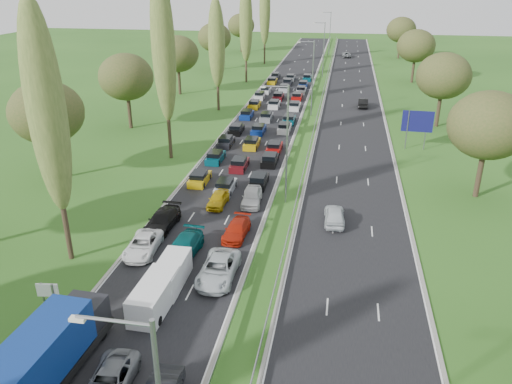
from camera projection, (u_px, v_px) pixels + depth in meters
The scene contains 25 objects.
ground at pixel (312, 113), 84.47m from camera, with size 260.00×260.00×0.00m, color #28531A.
near_carriageway at pixel (274, 107), 87.81m from camera, with size 10.50×215.00×0.04m, color black.
far_carriageway at pixel (352, 111), 85.65m from camera, with size 10.50×215.00×0.04m, color black.
central_reservation at pixel (313, 106), 86.51m from camera, with size 2.36×215.00×0.32m.
lamp_columns at pixel (313, 79), 80.28m from camera, with size 0.18×140.18×12.00m.
poplar_row at pixel (198, 44), 71.41m from camera, with size 2.80×127.80×22.44m.
woodland_left at pixel (116, 81), 69.95m from camera, with size 8.00×166.00×11.10m.
woodland_right at pixel (454, 87), 66.26m from camera, with size 8.00×153.00×11.10m.
traffic_queue_fill at pixel (270, 112), 83.16m from camera, with size 9.11×68.56×0.80m.
near_car_2 at pixel (143, 245), 41.49m from camera, with size 2.35×5.11×1.42m, color white.
near_car_3 at pixel (162, 220), 45.47m from camera, with size 2.20×5.41×1.57m, color black.
near_car_6 at pixel (110, 382), 27.51m from camera, with size 2.28×4.94×1.37m, color slate.
near_car_7 at pixel (184, 247), 40.96m from camera, with size 2.21×5.42×1.57m, color #054D4F.
near_car_8 at pixel (218, 199), 50.05m from camera, with size 1.65×4.10×1.40m, color #B6940C.
near_car_10 at pixel (218, 269), 37.91m from camera, with size 2.63×5.70×1.58m, color silver.
near_car_11 at pixel (237, 230), 44.07m from camera, with size 1.86×4.57×1.33m, color #AF1D0A.
near_car_12 at pixel (252, 196), 50.37m from camera, with size 1.89×4.70×1.60m, color silver.
far_car_0 at pixel (335, 215), 46.47m from camera, with size 1.86×4.62×1.57m, color silver.
far_car_1 at pixel (363, 103), 87.66m from camera, with size 1.64×4.71×1.55m, color black.
far_car_2 at pixel (346, 55), 141.76m from camera, with size 2.35×5.11×1.42m, color gray.
blue_lorry at pixel (52, 350), 27.97m from camera, with size 2.55×9.18×3.88m.
white_van_front at pixel (172, 272), 37.19m from camera, with size 1.92×4.90×1.97m.
white_van_rear at pixel (155, 294), 34.47m from camera, with size 2.03×5.18×2.08m.
info_sign at pixel (48, 293), 34.10m from camera, with size 1.50×0.30×2.10m.
direction_sign at pixel (417, 123), 65.29m from camera, with size 4.00×0.27×5.20m.
Camera 1 is at (9.60, -3.23, 21.29)m, focal length 35.00 mm.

